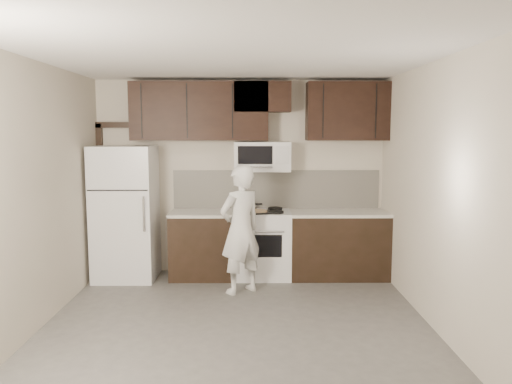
{
  "coord_description": "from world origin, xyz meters",
  "views": [
    {
      "loc": [
        0.16,
        -4.76,
        2.0
      ],
      "look_at": [
        0.2,
        0.9,
        1.3
      ],
      "focal_mm": 35.0,
      "sensor_mm": 36.0,
      "label": 1
    }
  ],
  "objects_px": {
    "microwave": "(262,157)",
    "refrigerator": "(126,213)",
    "person": "(241,229)",
    "stove": "(262,244)"
  },
  "relations": [
    {
      "from": "microwave",
      "to": "refrigerator",
      "type": "relative_size",
      "value": 0.42
    },
    {
      "from": "refrigerator",
      "to": "person",
      "type": "xyz_separation_m",
      "value": [
        1.57,
        -0.62,
        -0.1
      ]
    },
    {
      "from": "microwave",
      "to": "refrigerator",
      "type": "height_order",
      "value": "microwave"
    },
    {
      "from": "stove",
      "to": "microwave",
      "type": "distance_m",
      "value": 1.2
    },
    {
      "from": "microwave",
      "to": "person",
      "type": "relative_size",
      "value": 0.48
    },
    {
      "from": "stove",
      "to": "microwave",
      "type": "xyz_separation_m",
      "value": [
        -0.0,
        0.12,
        1.19
      ]
    },
    {
      "from": "stove",
      "to": "person",
      "type": "height_order",
      "value": "person"
    },
    {
      "from": "refrigerator",
      "to": "stove",
      "type": "bearing_deg",
      "value": 1.51
    },
    {
      "from": "stove",
      "to": "microwave",
      "type": "relative_size",
      "value": 1.24
    },
    {
      "from": "person",
      "to": "microwave",
      "type": "bearing_deg",
      "value": -147.13
    }
  ]
}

